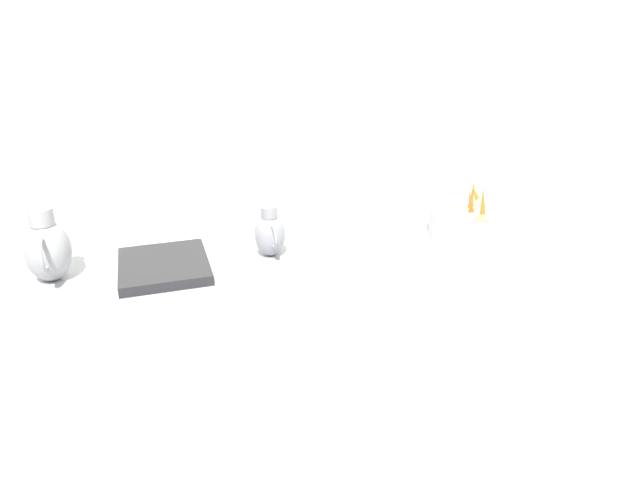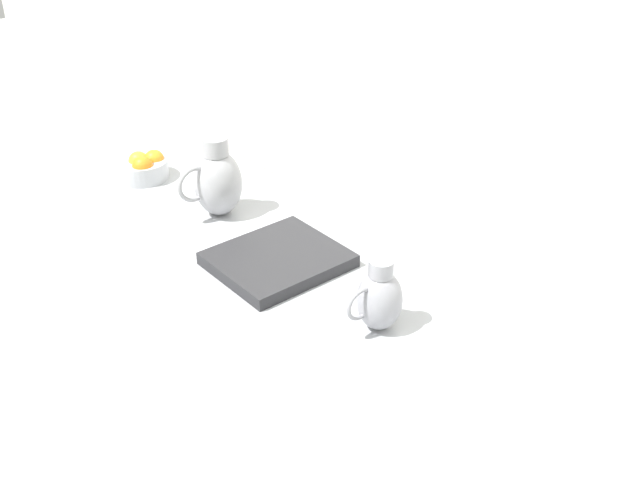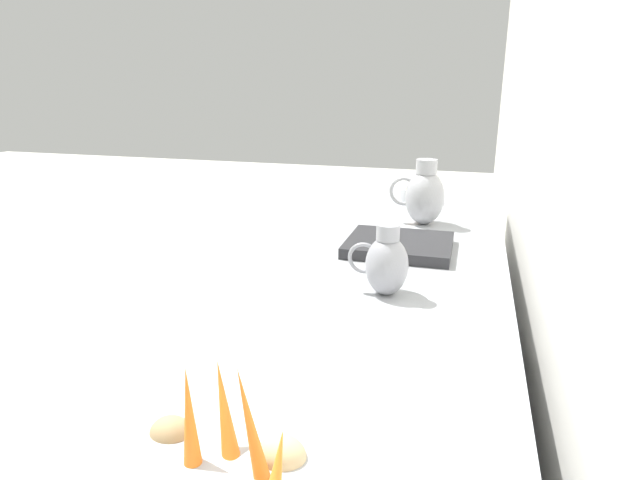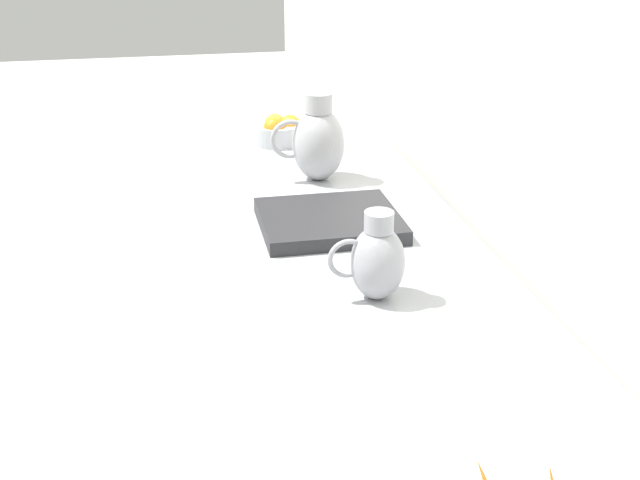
# 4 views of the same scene
# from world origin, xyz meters

# --- Properties ---
(tile_wall_left) EXTENTS (0.10, 8.10, 3.00)m
(tile_wall_left) POSITION_xyz_m (-1.95, 0.34, 1.50)
(tile_wall_left) COLOR white
(tile_wall_left) RESTS_ON ground_plane
(prep_counter) EXTENTS (0.62, 2.82, 0.87)m
(prep_counter) POSITION_xyz_m (-1.53, -0.16, 0.44)
(prep_counter) COLOR #9EA0A5
(prep_counter) RESTS_ON ground_plane
(vegetable_colander) EXTENTS (0.33, 0.33, 0.24)m
(vegetable_colander) POSITION_xyz_m (-1.47, 0.73, 0.93)
(vegetable_colander) COLOR #ADAFB5
(vegetable_colander) RESTS_ON prep_counter
(metal_pitcher_tall) EXTENTS (0.21, 0.15, 0.25)m
(metal_pitcher_tall) POSITION_xyz_m (-1.54, -0.83, 0.99)
(metal_pitcher_tall) COLOR #939399
(metal_pitcher_tall) RESTS_ON prep_counter
(metal_pitcher_short) EXTENTS (0.16, 0.11, 0.19)m
(metal_pitcher_short) POSITION_xyz_m (-1.51, -0.08, 0.96)
(metal_pitcher_short) COLOR gray
(metal_pitcher_short) RESTS_ON prep_counter
(counter_sink_basin) EXTENTS (0.34, 0.30, 0.04)m
(counter_sink_basin) POSITION_xyz_m (-1.50, -0.47, 0.89)
(counter_sink_basin) COLOR #232326
(counter_sink_basin) RESTS_ON prep_counter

